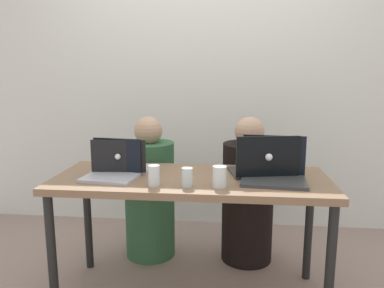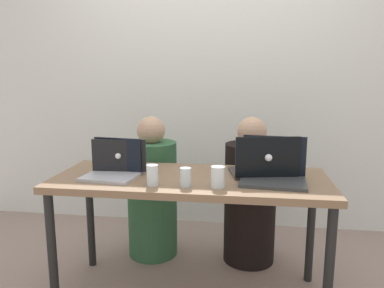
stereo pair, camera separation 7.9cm
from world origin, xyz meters
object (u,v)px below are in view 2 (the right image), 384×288
(person_on_right, at_px, (250,198))
(water_glass_right, at_px, (218,178))
(laptop_back_right, at_px, (264,167))
(water_glass_left, at_px, (153,177))
(water_glass_center, at_px, (186,178))
(laptop_front_left, at_px, (113,169))
(laptop_front_right, at_px, (273,172))
(person_on_left, at_px, (152,194))
(laptop_back_left, at_px, (122,164))

(person_on_right, xyz_separation_m, water_glass_right, (-0.18, -0.67, 0.33))
(laptop_back_right, height_order, water_glass_right, laptop_back_right)
(water_glass_right, bearing_deg, person_on_right, 74.68)
(water_glass_left, distance_m, water_glass_center, 0.18)
(laptop_back_right, xyz_separation_m, water_glass_left, (-0.59, -0.26, -0.00))
(laptop_front_left, xyz_separation_m, water_glass_center, (0.45, -0.12, -0.00))
(water_glass_center, bearing_deg, laptop_front_right, 18.53)
(person_on_left, relative_size, laptop_front_right, 2.79)
(person_on_left, height_order, water_glass_left, person_on_left)
(person_on_left, height_order, laptop_back_right, person_on_left)
(laptop_front_left, xyz_separation_m, laptop_back_right, (0.86, 0.13, 0.01))
(water_glass_right, bearing_deg, person_on_left, 127.80)
(water_glass_left, bearing_deg, laptop_front_right, 14.12)
(laptop_back_right, bearing_deg, laptop_front_right, 104.20)
(laptop_back_right, relative_size, water_glass_right, 3.63)
(person_on_right, relative_size, laptop_back_right, 2.58)
(person_on_left, bearing_deg, water_glass_right, 137.09)
(laptop_back_right, relative_size, laptop_back_left, 1.21)
(person_on_left, distance_m, water_glass_center, 0.83)
(laptop_back_left, xyz_separation_m, water_glass_left, (0.25, -0.26, 0.00))
(laptop_front_left, distance_m, water_glass_right, 0.62)
(laptop_front_left, bearing_deg, laptop_back_right, 15.67)
(laptop_front_left, height_order, laptop_back_left, laptop_front_left)
(laptop_front_right, distance_m, water_glass_center, 0.48)
(person_on_right, bearing_deg, laptop_front_left, 38.38)
(water_glass_left, bearing_deg, water_glass_right, 2.09)
(laptop_front_left, bearing_deg, person_on_left, 87.87)
(laptop_back_right, xyz_separation_m, laptop_back_left, (-0.84, -0.00, -0.01))
(laptop_back_left, relative_size, water_glass_left, 3.02)
(water_glass_right, bearing_deg, laptop_front_left, 169.15)
(person_on_left, relative_size, person_on_right, 0.99)
(person_on_right, relative_size, water_glass_center, 10.45)
(person_on_right, distance_m, laptop_front_right, 0.63)
(laptop_back_left, bearing_deg, water_glass_right, 153.63)
(laptop_front_right, xyz_separation_m, water_glass_right, (-0.29, -0.15, -0.00))
(laptop_front_left, relative_size, water_glass_center, 3.19)
(laptop_front_right, bearing_deg, person_on_right, 106.99)
(person_on_left, xyz_separation_m, laptop_front_right, (0.81, -0.52, 0.34))
(person_on_left, height_order, laptop_front_left, person_on_left)
(laptop_front_right, relative_size, water_glass_left, 3.35)
(person_on_right, relative_size, laptop_front_right, 2.80)
(laptop_back_left, distance_m, water_glass_right, 0.64)
(laptop_front_left, bearing_deg, water_glass_right, -3.85)
(laptop_back_left, xyz_separation_m, water_glass_center, (0.43, -0.25, -0.00))
(water_glass_center, bearing_deg, person_on_left, 117.73)
(laptop_front_left, relative_size, water_glass_left, 2.87)
(laptop_front_left, relative_size, laptop_back_right, 0.79)
(person_on_left, xyz_separation_m, laptop_back_left, (-0.07, -0.43, 0.33))
(laptop_back_right, bearing_deg, water_glass_center, 20.38)
(laptop_front_right, distance_m, laptop_front_left, 0.90)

